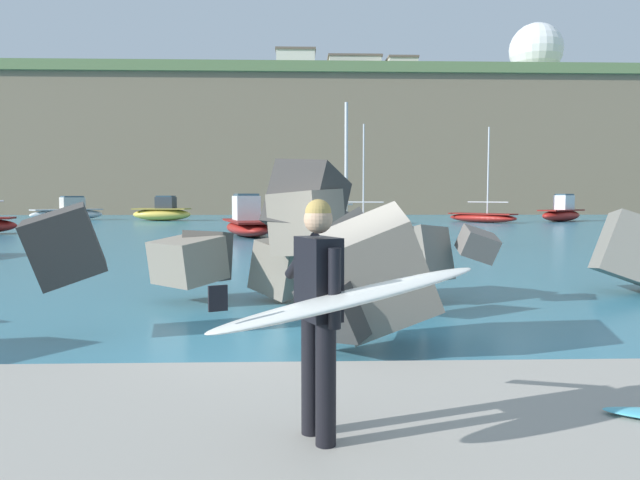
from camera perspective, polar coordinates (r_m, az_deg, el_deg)
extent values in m
plane|color=teal|center=(8.34, 1.16, -9.89)|extent=(400.00, 400.00, 0.00)
cube|color=#9E998E|center=(4.52, 3.98, -20.78)|extent=(48.00, 4.40, 0.24)
cube|color=#3D3A38|center=(9.14, -23.59, -0.46)|extent=(1.37, 1.32, 1.24)
cube|color=gray|center=(11.48, -3.63, -2.71)|extent=(1.40, 1.39, 1.18)
cube|color=#3D3A38|center=(7.51, 2.27, -6.15)|extent=(1.32, 1.23, 1.07)
cube|color=slate|center=(11.51, 9.65, -1.56)|extent=(1.39, 1.49, 1.28)
cube|color=#3D3A38|center=(10.88, -1.26, 3.75)|extent=(1.73, 1.80, 1.59)
cube|color=#605B56|center=(9.38, 2.06, 0.28)|extent=(1.13, 1.03, 0.99)
cube|color=#4C4944|center=(11.59, 2.01, 0.72)|extent=(1.10, 1.08, 0.95)
cube|color=gray|center=(11.51, -12.72, -1.91)|extent=(1.62, 1.62, 0.94)
cube|color=gray|center=(10.65, -1.27, 1.75)|extent=(1.50, 1.44, 1.22)
cube|color=#605B56|center=(11.43, 15.06, -0.39)|extent=(0.78, 0.70, 0.78)
cube|color=#4C4944|center=(11.86, -10.88, -1.49)|extent=(0.97, 0.93, 1.05)
cube|color=slate|center=(7.75, 5.49, -2.82)|extent=(1.59, 1.71, 1.78)
cube|color=slate|center=(14.09, 28.45, -0.91)|extent=(2.00, 1.54, 1.80)
cylinder|color=black|center=(4.54, -0.87, -12.98)|extent=(0.15, 0.15, 0.90)
cylinder|color=black|center=(4.33, 0.57, -13.81)|extent=(0.15, 0.15, 0.90)
cube|color=black|center=(4.27, -0.17, -3.74)|extent=(0.36, 0.44, 0.60)
sphere|color=tan|center=(4.23, -0.17, 2.04)|extent=(0.21, 0.21, 0.21)
sphere|color=tan|center=(4.23, -0.17, 2.71)|extent=(0.19, 0.19, 0.19)
cylinder|color=black|center=(4.61, -1.74, -1.64)|extent=(0.30, 0.52, 0.41)
cylinder|color=black|center=(4.05, 1.42, -4.74)|extent=(0.09, 0.09, 0.56)
ellipsoid|color=white|center=(4.05, 3.15, -5.61)|extent=(2.05, 1.21, 0.37)
cube|color=black|center=(3.66, -9.89, -5.60)|extent=(0.12, 0.07, 0.16)
ellipsoid|color=maroon|center=(30.98, -7.02, 1.16)|extent=(3.61, 6.70, 0.81)
cube|color=maroon|center=(30.97, -7.03, 1.83)|extent=(3.32, 6.17, 0.10)
cube|color=silver|center=(31.42, -7.19, 3.10)|extent=(1.67, 2.17, 1.28)
cube|color=#334C5B|center=(31.41, -7.20, 4.38)|extent=(1.51, 1.95, 0.12)
ellipsoid|color=#EAC64C|center=(21.37, 2.38, -0.12)|extent=(3.15, 4.56, 0.85)
cube|color=#AF9539|center=(21.35, 2.39, 0.91)|extent=(2.90, 4.19, 0.10)
cylinder|color=silver|center=(21.65, 2.56, 7.18)|extent=(0.12, 0.12, 4.62)
cylinder|color=silver|center=(21.62, 2.54, 3.45)|extent=(0.71, 2.42, 0.08)
ellipsoid|color=white|center=(45.49, 4.71, 2.09)|extent=(5.82, 4.14, 0.74)
cube|color=#ACACAC|center=(45.47, 4.72, 2.51)|extent=(5.35, 3.80, 0.10)
cylinder|color=silver|center=(45.62, 4.25, 6.88)|extent=(0.12, 0.12, 6.88)
cylinder|color=silver|center=(45.57, 4.23, 3.69)|extent=(3.01, 1.35, 0.08)
ellipsoid|color=#EAC64C|center=(52.24, -15.11, 2.40)|extent=(5.24, 2.74, 1.06)
cube|color=#AF9539|center=(52.23, -15.12, 2.94)|extent=(4.82, 2.52, 0.10)
cube|color=#33383D|center=(52.09, -14.74, 3.52)|extent=(1.64, 1.47, 0.97)
cube|color=#334C5B|center=(52.09, -14.75, 4.12)|extent=(1.48, 1.33, 0.12)
ellipsoid|color=maroon|center=(52.89, 22.38, 2.20)|extent=(5.24, 4.65, 0.97)
cube|color=maroon|center=(52.88, 22.39, 2.69)|extent=(4.82, 4.28, 0.10)
cube|color=silver|center=(53.22, 22.61, 3.38)|extent=(1.90, 1.81, 1.21)
cube|color=#334C5B|center=(53.22, 22.63, 4.09)|extent=(1.71, 1.63, 0.12)
ellipsoid|color=maroon|center=(48.80, 15.48, 2.08)|extent=(5.12, 5.47, 0.73)
cube|color=maroon|center=(48.79, 15.48, 2.47)|extent=(4.71, 5.03, 0.10)
cylinder|color=silver|center=(48.59, 16.02, 6.51)|extent=(0.12, 0.12, 6.81)
cylinder|color=silver|center=(48.54, 15.96, 3.56)|extent=(2.44, 2.72, 0.08)
ellipsoid|color=white|center=(55.70, -23.33, 2.26)|extent=(5.73, 5.55, 0.98)
cube|color=#ACACAC|center=(55.69, -23.34, 2.72)|extent=(5.27, 5.10, 0.10)
cube|color=#B7B2A8|center=(55.86, -22.91, 3.31)|extent=(2.06, 2.03, 1.03)
cube|color=#334C5B|center=(55.86, -22.93, 3.90)|extent=(1.86, 1.82, 0.12)
cube|color=#847056|center=(90.73, 8.04, 7.95)|extent=(103.89, 43.91, 16.09)
cube|color=#667F4C|center=(91.71, 8.10, 13.35)|extent=(105.96, 44.79, 1.20)
cylinder|color=silver|center=(96.13, 20.16, 13.89)|extent=(5.69, 5.69, 2.69)
sphere|color=white|center=(97.17, 20.24, 16.93)|extent=(7.79, 7.79, 7.79)
cube|color=silver|center=(99.09, 6.06, 14.39)|extent=(7.52, 5.45, 4.64)
cube|color=#66564C|center=(99.56, 6.07, 15.79)|extent=(7.90, 5.72, 0.30)
cube|color=silver|center=(85.34, -2.36, 16.05)|extent=(5.21, 6.05, 4.57)
cube|color=#66564C|center=(85.87, -2.37, 17.65)|extent=(5.47, 6.35, 0.30)
cube|color=beige|center=(93.68, 3.32, 15.36)|extent=(7.80, 5.06, 5.79)
cube|color=#66564C|center=(94.31, 3.33, 17.18)|extent=(8.19, 5.31, 0.30)
cube|color=beige|center=(93.62, 7.79, 15.18)|extent=(4.30, 6.34, 5.28)
cube|color=#66564C|center=(94.20, 7.81, 16.84)|extent=(4.51, 6.66, 0.30)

